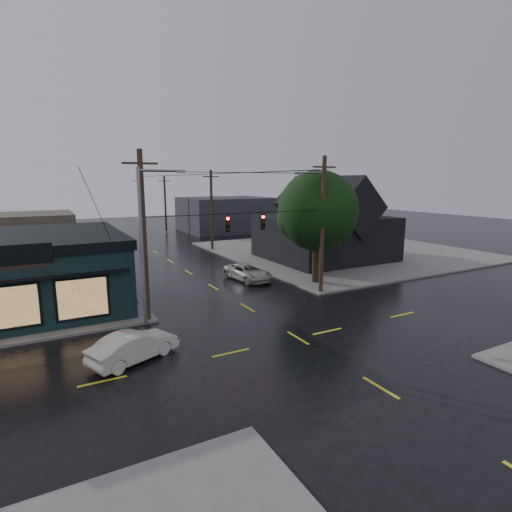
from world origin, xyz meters
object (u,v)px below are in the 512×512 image
corner_tree (318,211)px  utility_pole_ne (320,293)px  suv_silver (248,272)px  sedan_cream (134,346)px  utility_pole_nw (148,321)px

corner_tree → utility_pole_ne: corner_tree is taller
utility_pole_ne → suv_silver: (-2.99, 6.20, 0.70)m
suv_silver → corner_tree: bearing=-46.4°
corner_tree → suv_silver: (-4.44, 3.69, -5.28)m
corner_tree → utility_pole_ne: bearing=-120.1°
sedan_cream → suv_silver: sedan_cream is taller
corner_tree → utility_pole_nw: corner_tree is taller
sedan_cream → corner_tree: bearing=-88.7°
utility_pole_ne → sedan_cream: (-14.87, -5.08, 0.71)m
utility_pole_nw → utility_pole_ne: same height
utility_pole_ne → sedan_cream: 15.73m
sedan_cream → suv_silver: size_ratio=0.86×
sedan_cream → utility_pole_nw: bearing=-43.8°
corner_tree → suv_silver: corner_tree is taller
suv_silver → utility_pole_nw: bearing=-154.9°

